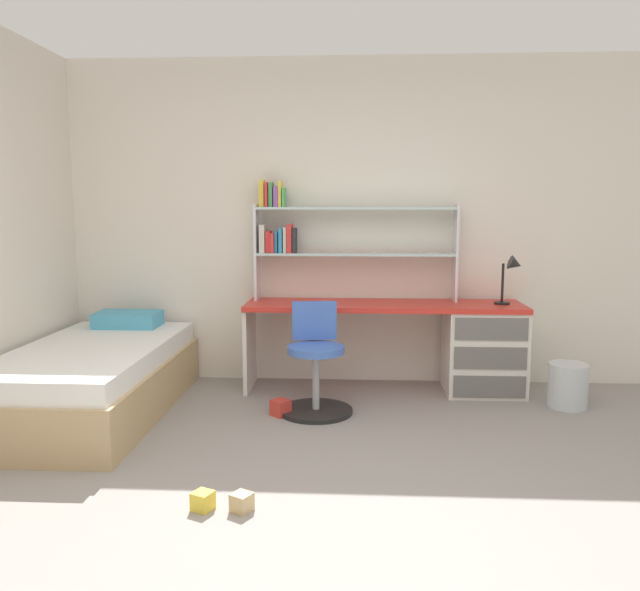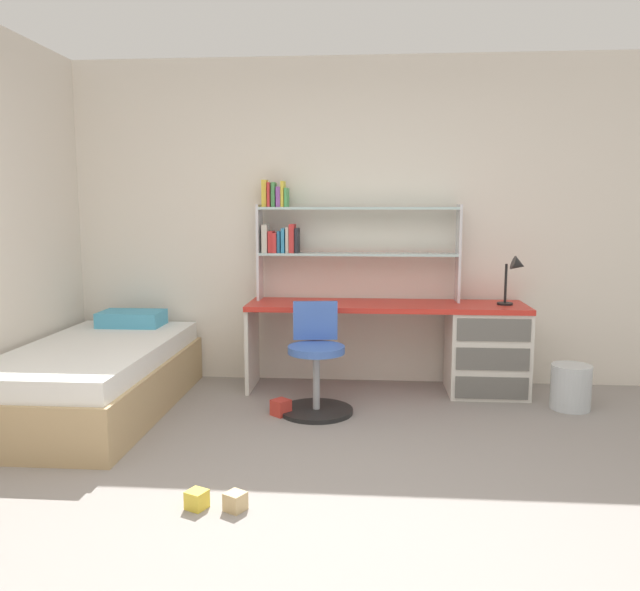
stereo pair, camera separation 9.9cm
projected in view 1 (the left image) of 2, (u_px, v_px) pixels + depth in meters
The scene contains 11 objects.
ground_plane at pixel (336, 538), 2.81m from camera, with size 5.56×6.18×0.02m, color gray.
room_shell at pixel (146, 227), 3.92m from camera, with size 5.56×6.18×2.64m.
desk at pixel (457, 342), 4.98m from camera, with size 2.16×0.54×0.70m.
bookshelf_hutch at pixel (325, 233), 5.07m from camera, with size 1.61×0.22×0.96m.
desk_lamp at pixel (512, 272), 4.85m from camera, with size 0.20×0.17×0.38m.
swivel_chair at pixel (316, 370), 4.48m from camera, with size 0.52×0.52×0.77m.
bed_platform at pixel (94, 379), 4.46m from camera, with size 1.01×1.96×0.61m.
waste_bin at pixel (568, 385), 4.61m from camera, with size 0.28×0.28×0.32m, color silver.
toy_block_red_0 at pixel (281, 408), 4.43m from camera, with size 0.11×0.11×0.11m, color red.
toy_block_natural_1 at pixel (242, 502), 3.03m from camera, with size 0.09×0.09×0.09m, color tan.
toy_block_yellow_2 at pixel (203, 501), 3.04m from camera, with size 0.09×0.09×0.09m, color gold.
Camera 1 is at (0.07, -2.64, 1.44)m, focal length 35.63 mm.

